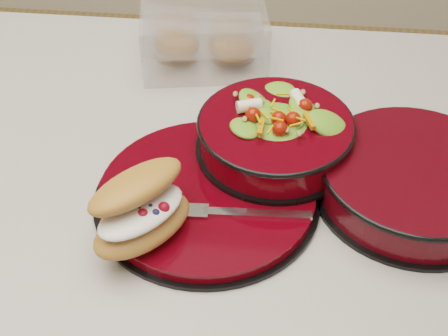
# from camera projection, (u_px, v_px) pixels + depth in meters

# --- Properties ---
(island_counter) EXTENTS (1.24, 0.74, 0.90)m
(island_counter) POSITION_uv_depth(u_px,v_px,m) (199.00, 334.00, 1.17)
(island_counter) COLOR white
(island_counter) RESTS_ON ground
(dinner_plate) EXTENTS (0.29, 0.29, 0.02)m
(dinner_plate) POSITION_uv_depth(u_px,v_px,m) (207.00, 195.00, 0.80)
(dinner_plate) COLOR black
(dinner_plate) RESTS_ON island_counter
(salad_bowl) EXTENTS (0.21, 0.21, 0.09)m
(salad_bowl) POSITION_uv_depth(u_px,v_px,m) (276.00, 130.00, 0.83)
(salad_bowl) COLOR black
(salad_bowl) RESTS_ON dinner_plate
(croissant) EXTENTS (0.14, 0.16, 0.08)m
(croissant) POSITION_uv_depth(u_px,v_px,m) (142.00, 209.00, 0.71)
(croissant) COLOR #B97138
(croissant) RESTS_ON dinner_plate
(fork) EXTENTS (0.17, 0.03, 0.00)m
(fork) POSITION_uv_depth(u_px,v_px,m) (238.00, 213.00, 0.76)
(fork) COLOR silver
(fork) RESTS_ON dinner_plate
(pastry_box) EXTENTS (0.22, 0.18, 0.09)m
(pastry_box) POSITION_uv_depth(u_px,v_px,m) (204.00, 38.00, 1.02)
(pastry_box) COLOR white
(pastry_box) RESTS_ON island_counter
(extra_bowl) EXTENTS (0.25, 0.25, 0.05)m
(extra_bowl) POSITION_uv_depth(u_px,v_px,m) (415.00, 179.00, 0.79)
(extra_bowl) COLOR black
(extra_bowl) RESTS_ON island_counter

